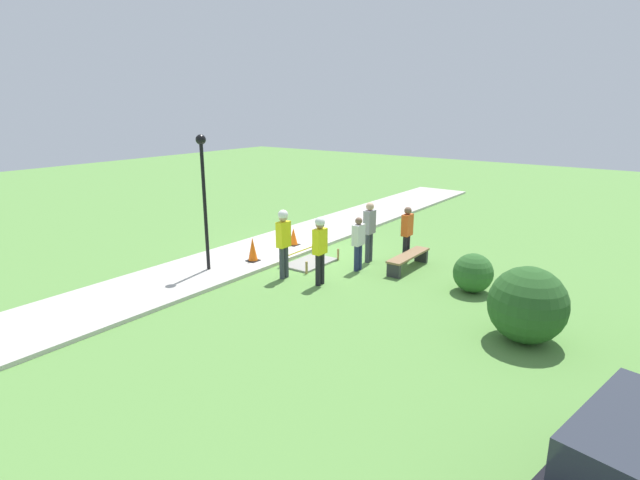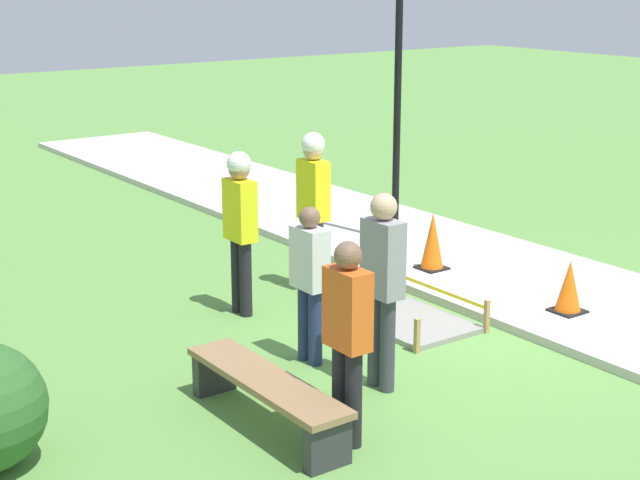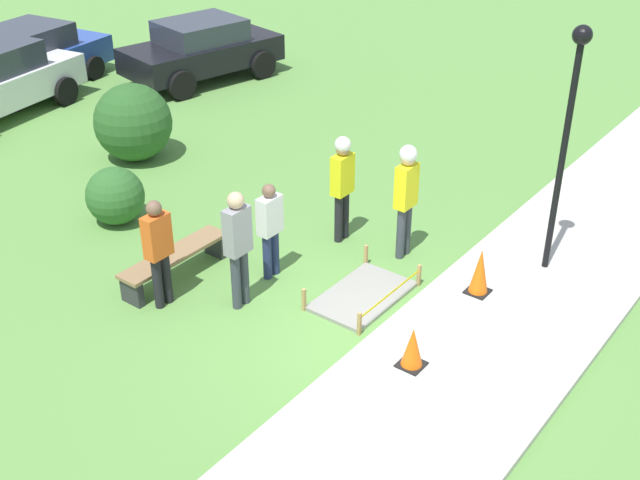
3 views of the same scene
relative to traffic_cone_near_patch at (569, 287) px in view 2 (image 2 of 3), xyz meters
The scene contains 12 objects.
ground_plane 0.94m from the traffic_cone_near_patch, 74.32° to the left, with size 60.00×60.00×0.00m, color #5B8E42.
sidewalk 0.66m from the traffic_cone_near_patch, 66.01° to the right, with size 28.00×2.67×0.10m.
wet_concrete_patch 1.87m from the traffic_cone_near_patch, 55.08° to the left, with size 1.65×1.04×0.37m.
traffic_cone_near_patch is the anchor object (origin of this frame).
traffic_cone_far_patch 2.11m from the traffic_cone_near_patch, ahead, with size 0.34×0.34×0.74m.
park_bench 4.16m from the traffic_cone_near_patch, 93.66° to the left, with size 1.97×0.44×0.45m.
worker_supervisor 3.73m from the traffic_cone_near_patch, 50.63° to the left, with size 0.40×0.27×1.87m.
worker_assistant 3.12m from the traffic_cone_near_patch, 34.38° to the left, with size 0.40×0.28×1.95m.
bystander_in_orange_shirt 3.91m from the traffic_cone_near_patch, 103.21° to the left, with size 0.40×0.23×1.72m.
bystander_in_gray_shirt 3.14m from the traffic_cone_near_patch, 76.87° to the left, with size 0.40×0.22×1.59m.
bystander_in_white_shirt 2.93m from the traffic_cone_near_patch, 93.97° to the left, with size 0.40×0.24×1.86m.
lamppost_near 4.10m from the traffic_cone_near_patch, ahead, with size 0.28×0.28×3.83m.
Camera 2 is at (-6.98, 7.44, 3.78)m, focal length 55.00 mm.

